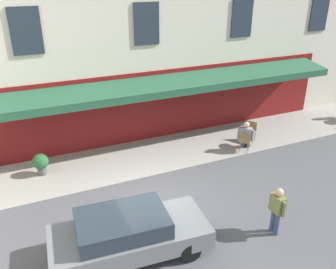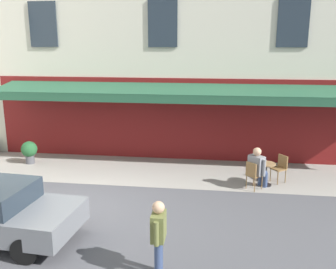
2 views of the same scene
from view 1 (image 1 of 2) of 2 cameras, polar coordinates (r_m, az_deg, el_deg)
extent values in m
plane|color=#4C4C51|center=(12.28, -1.90, -11.14)|extent=(70.00, 70.00, 0.00)
cube|color=gray|center=(16.11, 4.27, -1.81)|extent=(20.50, 3.20, 0.01)
cube|color=maroon|center=(16.67, 1.16, 5.17)|extent=(16.00, 0.06, 3.20)
cube|color=#235138|center=(15.58, 2.48, 8.56)|extent=(15.00, 1.70, 0.36)
cube|color=#235138|center=(14.94, 3.88, 6.89)|extent=(15.00, 0.04, 0.28)
cube|color=#232D38|center=(20.50, 23.04, 17.38)|extent=(1.10, 0.06, 1.70)
cube|color=#232D38|center=(17.47, 11.75, 17.76)|extent=(1.10, 0.06, 1.70)
cube|color=#232D38|center=(15.30, -3.45, 17.25)|extent=(1.10, 0.06, 1.70)
cube|color=#232D38|center=(14.36, -21.80, 15.11)|extent=(1.10, 0.06, 1.70)
cylinder|color=black|center=(16.46, 12.38, -1.70)|extent=(0.40, 0.40, 0.03)
cylinder|color=black|center=(16.31, 12.49, -0.62)|extent=(0.06, 0.06, 0.72)
cylinder|color=#99754C|center=(16.16, 12.61, 0.58)|extent=(0.60, 0.60, 0.03)
cylinder|color=olive|center=(16.01, 12.80, -1.69)|extent=(0.03, 0.03, 0.45)
cylinder|color=olive|center=(16.05, 11.61, -1.50)|extent=(0.03, 0.03, 0.45)
cylinder|color=olive|center=(15.71, 12.58, -2.21)|extent=(0.03, 0.03, 0.45)
cylinder|color=olive|center=(15.75, 11.37, -2.01)|extent=(0.03, 0.03, 0.45)
cube|color=olive|center=(15.77, 12.17, -1.06)|extent=(0.57, 0.57, 0.04)
cube|color=olive|center=(15.52, 12.12, -0.56)|extent=(0.31, 0.31, 0.42)
cylinder|color=olive|center=(16.75, 12.30, -0.42)|extent=(0.03, 0.03, 0.45)
cylinder|color=olive|center=(16.66, 13.41, -0.67)|extent=(0.03, 0.03, 0.45)
cylinder|color=olive|center=(17.04, 12.67, 0.00)|extent=(0.03, 0.03, 0.45)
cylinder|color=olive|center=(16.96, 13.75, -0.24)|extent=(0.03, 0.03, 0.45)
cube|color=olive|center=(16.75, 13.11, 0.43)|extent=(0.56, 0.56, 0.04)
cube|color=olive|center=(16.82, 13.37, 1.36)|extent=(0.27, 0.35, 0.42)
cylinder|color=navy|center=(16.23, 12.70, -1.26)|extent=(0.16, 0.16, 0.47)
cylinder|color=navy|center=(15.97, 12.67, -0.70)|extent=(0.37, 0.37, 0.17)
cylinder|color=navy|center=(16.26, 12.03, -1.15)|extent=(0.16, 0.16, 0.47)
cylinder|color=navy|center=(15.99, 11.99, -0.59)|extent=(0.37, 0.37, 0.17)
cube|color=gray|center=(15.69, 12.31, 0.08)|extent=(0.55, 0.55, 0.60)
sphere|color=tan|center=(15.52, 12.46, 1.53)|extent=(0.26, 0.26, 0.26)
cylinder|color=gray|center=(15.67, 13.38, -0.15)|extent=(0.11, 0.11, 0.53)
cylinder|color=gray|center=(15.74, 11.24, 0.19)|extent=(0.11, 0.11, 0.53)
cylinder|color=navy|center=(11.33, 17.00, -13.51)|extent=(0.15, 0.15, 0.78)
cylinder|color=navy|center=(11.43, 16.42, -13.04)|extent=(0.15, 0.15, 0.78)
cube|color=olive|center=(11.00, 17.14, -10.54)|extent=(0.26, 0.45, 0.55)
sphere|color=tan|center=(10.78, 17.40, -8.82)|extent=(0.24, 0.24, 0.24)
cylinder|color=olive|center=(10.85, 18.07, -11.34)|extent=(0.10, 0.10, 0.49)
cylinder|color=olive|center=(11.17, 16.22, -9.90)|extent=(0.10, 0.10, 0.49)
cylinder|color=#4C4C51|center=(14.67, -19.51, -5.50)|extent=(0.33, 0.33, 0.31)
sphere|color=#23562D|center=(14.47, -19.74, -4.09)|extent=(0.60, 0.60, 0.60)
cube|color=slate|center=(10.20, -6.06, -15.95)|extent=(4.43, 2.13, 0.55)
cube|color=#232D38|center=(9.84, -7.37, -13.90)|extent=(2.53, 1.78, 0.48)
cylinder|color=black|center=(10.15, 3.55, -18.20)|extent=(0.60, 0.20, 0.60)
cylinder|color=black|center=(11.28, 0.34, -12.98)|extent=(0.60, 0.20, 0.60)
cylinder|color=black|center=(10.87, -14.78, -15.69)|extent=(0.60, 0.20, 0.60)
camera|label=2|loc=(7.90, 60.37, -8.77)|focal=39.92mm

